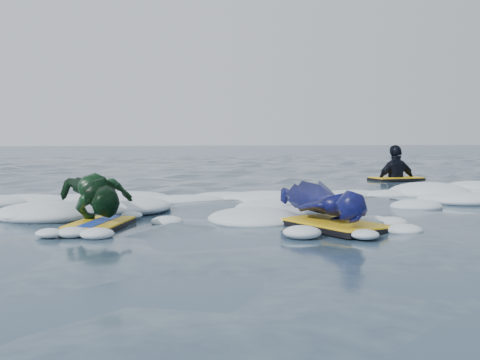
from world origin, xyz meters
name	(u,v)px	position (x,y,z in m)	size (l,w,h in m)	color
ground	(249,214)	(0.00, 0.00, 0.00)	(120.00, 120.00, 0.00)	#1C2E43
foam_band	(232,205)	(0.00, 1.03, 0.00)	(12.00, 3.10, 0.30)	silver
prone_woman_unit	(325,205)	(0.53, -1.14, 0.22)	(0.95, 1.71, 0.43)	black
prone_child_unit	(100,199)	(-1.71, -0.59, 0.27)	(0.88, 1.44, 0.53)	black
waiting_rider_unit	(396,183)	(4.20, 4.64, -0.04)	(1.13, 0.72, 1.60)	black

